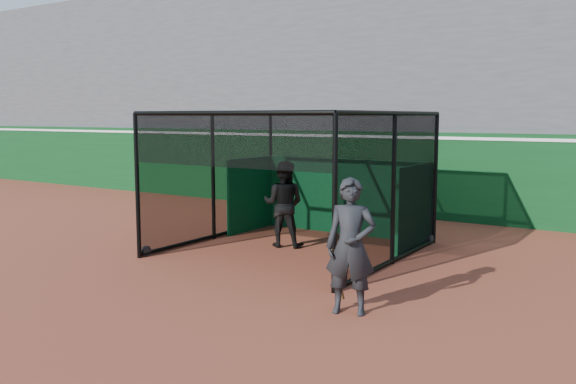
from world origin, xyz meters
The scene contains 6 objects.
ground centered at (0.00, 0.00, 0.00)m, with size 120.00×120.00×0.00m, color brown.
outfield_wall centered at (0.00, 8.50, 1.29)m, with size 50.00×0.50×2.50m.
grandstand centered at (0.00, 12.27, 4.48)m, with size 50.00×7.85×8.95m.
batting_cage centered at (0.09, 2.76, 1.51)m, with size 4.75×4.95×3.02m.
batter centered at (-0.33, 2.94, 0.98)m, with size 0.95×0.74×1.96m, color black.
on_deck_player centered at (3.14, -0.50, 1.03)m, with size 0.87×0.70×2.06m.
Camera 1 is at (7.21, -8.48, 2.96)m, focal length 38.00 mm.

